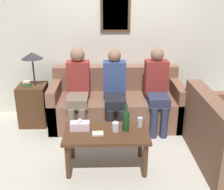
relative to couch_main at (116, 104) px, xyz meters
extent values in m
plane|color=beige|center=(0.00, -0.52, -0.31)|extent=(16.00, 16.00, 0.00)
cube|color=silver|center=(0.00, 0.47, 0.99)|extent=(9.00, 0.06, 2.60)
cube|color=#4C3823|center=(0.00, 0.43, 1.39)|extent=(0.48, 0.02, 0.60)
cube|color=silver|center=(0.00, 0.42, 1.39)|extent=(0.40, 0.01, 0.52)
cube|color=brown|center=(0.00, -0.05, -0.08)|extent=(2.05, 0.88, 0.47)
cube|color=brown|center=(0.00, 0.29, 0.36)|extent=(2.05, 0.20, 0.40)
cube|color=brown|center=(-0.95, -0.05, 0.03)|extent=(0.14, 0.88, 0.69)
cube|color=brown|center=(0.95, -0.05, 0.03)|extent=(0.14, 0.88, 0.69)
cube|color=brown|center=(1.07, -1.14, 0.36)|extent=(0.20, 1.40, 0.40)
cube|color=brown|center=(1.41, -0.51, 0.03)|extent=(0.88, 0.14, 0.69)
cube|color=#4C2D19|center=(-0.17, -1.23, 0.15)|extent=(1.01, 0.55, 0.04)
cylinder|color=#4C2D19|center=(-0.61, -1.44, -0.09)|extent=(0.06, 0.06, 0.44)
cylinder|color=#4C2D19|center=(0.28, -1.44, -0.09)|extent=(0.06, 0.06, 0.44)
cylinder|color=#4C2D19|center=(-0.61, -1.01, -0.09)|extent=(0.06, 0.06, 0.44)
cylinder|color=#4C2D19|center=(0.28, -1.01, -0.09)|extent=(0.06, 0.06, 0.44)
cube|color=#4C2D19|center=(-1.32, -0.02, 0.02)|extent=(0.43, 0.43, 0.66)
cylinder|color=#262628|center=(-1.26, -0.02, 0.57)|extent=(0.02, 0.02, 0.44)
cone|color=#2D2D33|center=(-1.26, -0.02, 0.81)|extent=(0.32, 0.32, 0.10)
cube|color=#237547|center=(-1.38, -0.04, 0.36)|extent=(0.12, 0.08, 0.03)
cube|color=gold|center=(-1.38, -0.04, 0.39)|extent=(0.11, 0.07, 0.02)
cube|color=beige|center=(-1.38, -0.04, 0.41)|extent=(0.11, 0.10, 0.03)
cylinder|color=#19421E|center=(0.07, -1.19, 0.28)|extent=(0.08, 0.08, 0.24)
cylinder|color=#19421E|center=(0.07, -1.19, 0.45)|extent=(0.03, 0.03, 0.10)
cylinder|color=silver|center=(-0.06, -1.21, 0.22)|extent=(0.08, 0.08, 0.11)
cube|color=beige|center=(-0.27, -1.28, 0.18)|extent=(0.13, 0.11, 0.02)
cylinder|color=#BCBCC1|center=(0.25, -1.10, 0.23)|extent=(0.07, 0.07, 0.12)
cube|color=silver|center=(-0.48, -1.16, 0.22)|extent=(0.23, 0.12, 0.10)
sphere|color=white|center=(-0.48, -1.16, 0.29)|extent=(0.05, 0.05, 0.05)
cube|color=#756651|center=(-0.58, -0.28, 0.21)|extent=(0.31, 0.49, 0.14)
cylinder|color=#756651|center=(-0.66, -0.53, -0.08)|extent=(0.11, 0.11, 0.47)
cylinder|color=#756651|center=(-0.51, -0.53, -0.08)|extent=(0.11, 0.11, 0.47)
cube|color=maroon|center=(-0.58, -0.04, 0.47)|extent=(0.34, 0.22, 0.52)
sphere|color=#8C664C|center=(-0.58, -0.04, 0.83)|extent=(0.22, 0.22, 0.22)
cube|color=black|center=(-0.03, -0.33, 0.21)|extent=(0.31, 0.50, 0.14)
cylinder|color=black|center=(-0.11, -0.58, -0.08)|extent=(0.11, 0.11, 0.47)
cylinder|color=black|center=(0.05, -0.58, -0.08)|extent=(0.11, 0.11, 0.47)
cube|color=#33477A|center=(-0.03, -0.08, 0.47)|extent=(0.34, 0.22, 0.52)
sphere|color=#8C664C|center=(-0.03, -0.08, 0.82)|extent=(0.19, 0.19, 0.19)
cube|color=#2D334C|center=(0.61, -0.30, 0.21)|extent=(0.31, 0.44, 0.14)
cylinder|color=#2D334C|center=(0.53, -0.52, -0.08)|extent=(0.11, 0.11, 0.47)
cylinder|color=#2D334C|center=(0.68, -0.52, -0.08)|extent=(0.11, 0.11, 0.47)
cube|color=maroon|center=(0.61, -0.08, 0.48)|extent=(0.34, 0.22, 0.53)
sphere|color=#8C664C|center=(0.61, -0.08, 0.83)|extent=(0.20, 0.20, 0.20)
camera|label=1|loc=(-0.18, -4.17, 1.77)|focal=45.00mm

